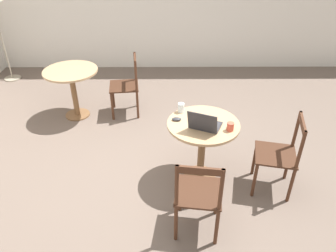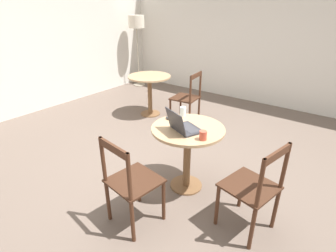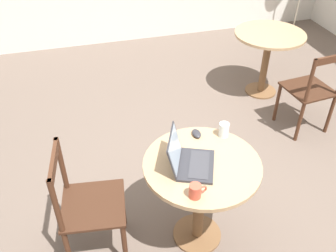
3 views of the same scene
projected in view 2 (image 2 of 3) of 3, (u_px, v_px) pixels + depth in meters
name	position (u px, v px, depth m)	size (l,w,h in m)	color
ground_plane	(162.00, 167.00, 3.41)	(16.00, 16.00, 0.00)	#66564C
wall_back	(17.00, 40.00, 4.61)	(9.40, 0.06, 2.70)	silver
wall_side	(262.00, 36.00, 5.18)	(0.06, 9.40, 2.70)	silver
cafe_table_near	(188.00, 141.00, 2.81)	(0.78, 0.78, 0.75)	brown
cafe_table_mid	(150.00, 84.00, 4.82)	(0.78, 0.78, 0.75)	brown
chair_near_left	(131.00, 183.00, 2.37)	(0.48, 0.48, 0.91)	#472819
chair_near_front	(254.00, 189.00, 2.29)	(0.51, 0.51, 0.91)	#472819
chair_mid_front	(187.00, 98.00, 4.50)	(0.47, 0.47, 0.91)	#472819
floor_lamp	(137.00, 25.00, 6.26)	(0.38, 0.38, 1.70)	#9E937F
laptop	(183.00, 126.00, 2.66)	(0.38, 0.40, 0.24)	#2D2D33
mouse	(170.00, 118.00, 2.94)	(0.06, 0.10, 0.03)	#2D2D33
mug	(203.00, 135.00, 2.49)	(0.11, 0.07, 0.09)	#C64C38
drinking_glass	(183.00, 111.00, 3.02)	(0.07, 0.07, 0.11)	silver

